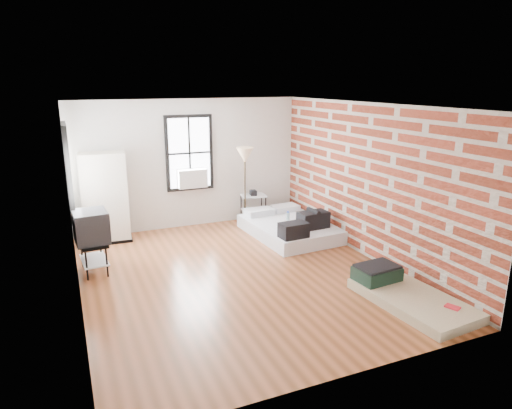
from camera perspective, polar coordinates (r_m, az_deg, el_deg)
name	(u,v)px	position (r m, az deg, el deg)	size (l,w,h in m)	color
ground	(240,275)	(7.77, -2.07, -8.81)	(6.00, 6.00, 0.00)	brown
room_shell	(244,169)	(7.65, -1.56, 4.48)	(5.02, 6.02, 2.80)	silver
mattress_main	(291,227)	(9.64, 4.43, -2.82)	(1.67, 2.19, 0.67)	white
mattress_bare	(404,293)	(7.23, 18.00, -10.49)	(1.10, 1.89, 0.39)	beige
wardrobe	(105,198)	(9.57, -18.35, 0.77)	(0.95, 0.59, 1.81)	black
side_table	(253,200)	(10.48, -0.35, 0.53)	(0.62, 0.53, 0.74)	black
floor_lamp	(245,159)	(9.98, -1.40, 5.73)	(0.38, 0.38, 1.77)	black
tv_stand	(92,229)	(8.11, -19.87, -2.86)	(0.57, 0.79, 1.07)	black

